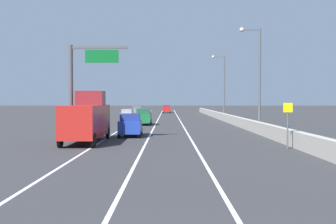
% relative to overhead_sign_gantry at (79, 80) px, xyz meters
% --- Properties ---
extents(ground_plane, '(320.00, 320.00, 0.00)m').
position_rel_overhead_sign_gantry_xyz_m(ground_plane, '(7.26, 38.72, -4.73)').
color(ground_plane, '#2D2D30').
extents(lane_stripe_left, '(0.16, 130.00, 0.00)m').
position_rel_overhead_sign_gantry_xyz_m(lane_stripe_left, '(1.76, 29.72, -4.73)').
color(lane_stripe_left, silver).
rests_on(lane_stripe_left, ground_plane).
extents(lane_stripe_center, '(0.16, 130.00, 0.00)m').
position_rel_overhead_sign_gantry_xyz_m(lane_stripe_center, '(5.26, 29.72, -4.73)').
color(lane_stripe_center, silver).
rests_on(lane_stripe_center, ground_plane).
extents(lane_stripe_right, '(0.16, 130.00, 0.00)m').
position_rel_overhead_sign_gantry_xyz_m(lane_stripe_right, '(8.76, 29.72, -4.73)').
color(lane_stripe_right, silver).
rests_on(lane_stripe_right, ground_plane).
extents(jersey_barrier_right, '(0.60, 120.00, 1.10)m').
position_rel_overhead_sign_gantry_xyz_m(jersey_barrier_right, '(15.54, 14.72, -4.18)').
color(jersey_barrier_right, '#9E998E').
rests_on(jersey_barrier_right, ground_plane).
extents(overhead_sign_gantry, '(4.68, 0.36, 7.50)m').
position_rel_overhead_sign_gantry_xyz_m(overhead_sign_gantry, '(0.00, 0.00, 0.00)').
color(overhead_sign_gantry, '#47474C').
rests_on(overhead_sign_gantry, ground_plane).
extents(speed_advisory_sign, '(0.60, 0.11, 3.00)m').
position_rel_overhead_sign_gantry_xyz_m(speed_advisory_sign, '(14.64, -5.60, -2.96)').
color(speed_advisory_sign, '#4C4C51').
rests_on(speed_advisory_sign, ground_plane).
extents(lamp_post_right_second, '(2.14, 0.44, 10.38)m').
position_rel_overhead_sign_gantry_xyz_m(lamp_post_right_second, '(15.76, 8.44, 1.21)').
color(lamp_post_right_second, '#4C4C51').
rests_on(lamp_post_right_second, ground_plane).
extents(lamp_post_right_third, '(2.14, 0.44, 10.38)m').
position_rel_overhead_sign_gantry_xyz_m(lamp_post_right_third, '(15.74, 33.42, 1.21)').
color(lamp_post_right_third, '#4C4C51').
rests_on(lamp_post_right_third, ground_plane).
extents(car_red_0, '(1.97, 4.38, 1.97)m').
position_rel_overhead_sign_gantry_xyz_m(car_red_0, '(6.53, 67.38, -3.74)').
color(car_red_0, red).
rests_on(car_red_0, ground_plane).
extents(car_gray_1, '(2.03, 4.79, 2.04)m').
position_rel_overhead_sign_gantry_xyz_m(car_gray_1, '(0.84, 46.83, -3.71)').
color(car_gray_1, slate).
rests_on(car_gray_1, ground_plane).
extents(car_silver_2, '(1.90, 4.39, 1.87)m').
position_rel_overhead_sign_gantry_xyz_m(car_silver_2, '(0.96, 27.54, -3.79)').
color(car_silver_2, '#B7B7BC').
rests_on(car_silver_2, ground_plane).
extents(car_green_3, '(1.92, 4.55, 2.08)m').
position_rel_overhead_sign_gantry_xyz_m(car_green_3, '(3.77, 19.74, -3.69)').
color(car_green_3, '#196033').
rests_on(car_green_3, ground_plane).
extents(car_blue_4, '(2.05, 4.38, 2.01)m').
position_rel_overhead_sign_gantry_xyz_m(car_blue_4, '(3.61, 3.61, -3.73)').
color(car_blue_4, '#1E389E').
rests_on(car_blue_4, ground_plane).
extents(box_truck, '(2.50, 7.83, 3.90)m').
position_rel_overhead_sign_gantry_xyz_m(box_truck, '(0.79, -1.43, -2.95)').
color(box_truck, '#A51E19').
rests_on(box_truck, ground_plane).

